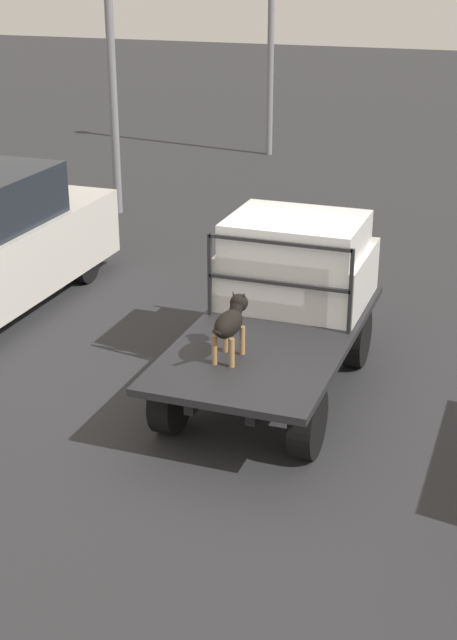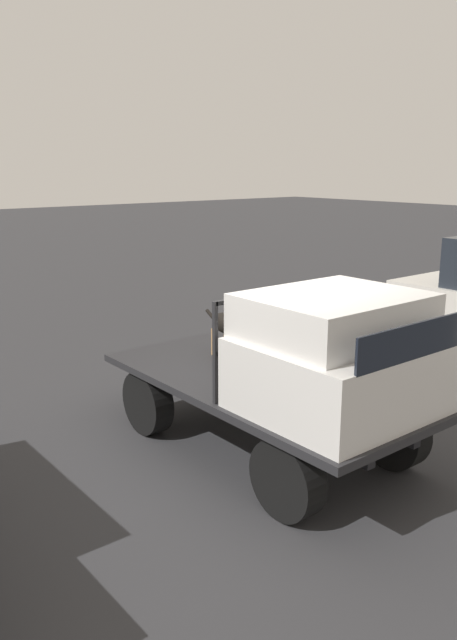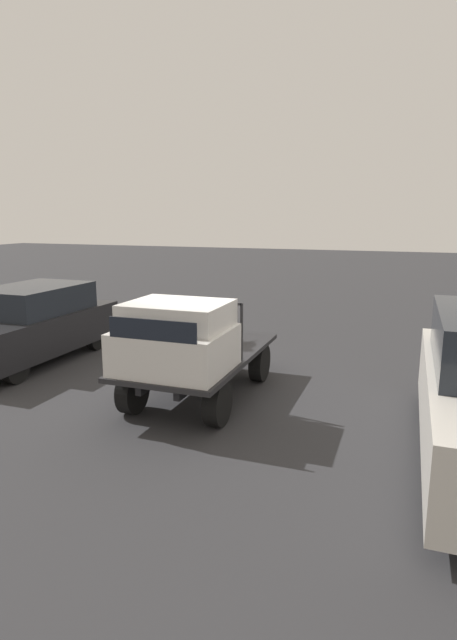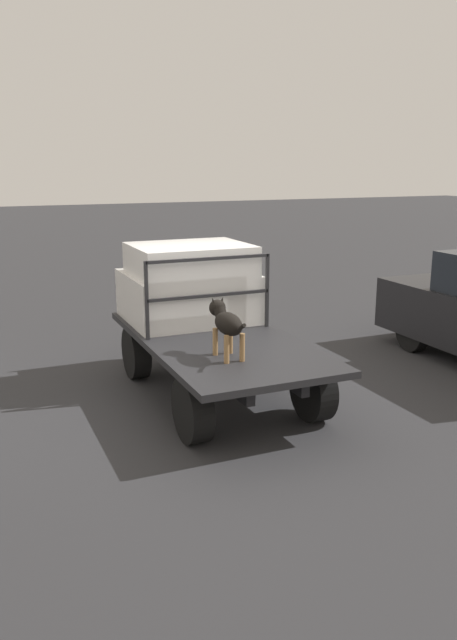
{
  "view_description": "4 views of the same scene",
  "coord_description": "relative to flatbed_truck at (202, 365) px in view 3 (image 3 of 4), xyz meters",
  "views": [
    {
      "loc": [
        -8.81,
        -2.66,
        4.75
      ],
      "look_at": [
        -0.86,
        0.2,
        1.24
      ],
      "focal_mm": 50.0,
      "sensor_mm": 36.0,
      "label": 1
    },
    {
      "loc": [
        4.64,
        -4.2,
        2.99
      ],
      "look_at": [
        -0.86,
        0.2,
        1.24
      ],
      "focal_mm": 35.0,
      "sensor_mm": 36.0,
      "label": 2
    },
    {
      "loc": [
        7.9,
        3.37,
        3.19
      ],
      "look_at": [
        -0.86,
        0.2,
        1.24
      ],
      "focal_mm": 28.0,
      "sensor_mm": 36.0,
      "label": 3
    },
    {
      "loc": [
        -7.04,
        2.87,
        2.93
      ],
      "look_at": [
        -0.86,
        0.2,
        1.24
      ],
      "focal_mm": 35.0,
      "sensor_mm": 36.0,
      "label": 4
    }
  ],
  "objects": [
    {
      "name": "truck_cab",
      "position": [
        1.02,
        0.0,
        0.73
      ],
      "size": [
        1.49,
        1.7,
        1.07
      ],
      "color": "silver",
      "rests_on": "flatbed_truck"
    },
    {
      "name": "ground_plane",
      "position": [
        0.0,
        0.0,
        -0.57
      ],
      "size": [
        80.0,
        80.0,
        0.0
      ],
      "primitive_type": "plane",
      "color": "#2D2D30"
    },
    {
      "name": "truck_headboard",
      "position": [
        0.24,
        0.0,
        0.87
      ],
      "size": [
        0.04,
        1.7,
        0.99
      ],
      "color": "#232326",
      "rests_on": "flatbed_truck"
    },
    {
      "name": "parked_sedan",
      "position": [
        -0.76,
        -4.43,
        0.26
      ],
      "size": [
        4.29,
        1.83,
        1.67
      ],
      "rotation": [
        0.0,
        0.0,
        -0.08
      ],
      "color": "black",
      "rests_on": "ground"
    },
    {
      "name": "dog",
      "position": [
        -0.78,
        0.2,
        0.63
      ],
      "size": [
        0.89,
        0.25,
        0.65
      ],
      "rotation": [
        0.0,
        0.0,
        0.02
      ],
      "color": "#9E7547",
      "rests_on": "flatbed_truck"
    },
    {
      "name": "flatbed_truck",
      "position": [
        0.0,
        0.0,
        0.0
      ],
      "size": [
        3.69,
        1.82,
        0.79
      ],
      "color": "black",
      "rests_on": "ground"
    }
  ]
}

